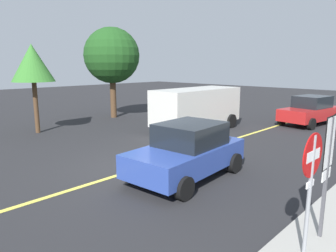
# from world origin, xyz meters

# --- Properties ---
(ground_plane) EXTENTS (80.00, 80.00, 0.00)m
(ground_plane) POSITION_xyz_m (0.00, 0.00, 0.00)
(ground_plane) COLOR #262628
(lane_marking_centre) EXTENTS (28.00, 0.16, 0.01)m
(lane_marking_centre) POSITION_xyz_m (3.00, 0.00, 0.01)
(lane_marking_centre) COLOR #E0D14C
(stop_sign) EXTENTS (0.76, 0.07, 2.34)m
(stop_sign) POSITION_xyz_m (-1.32, -5.88, 1.60)
(stop_sign) COLOR gray
(stop_sign) RESTS_ON ground_plane
(speed_limit_sign) EXTENTS (0.54, 0.06, 2.52)m
(speed_limit_sign) POSITION_xyz_m (-0.49, -5.88, 1.76)
(speed_limit_sign) COLOR #4C4C51
(speed_limit_sign) RESTS_ON ground_plane
(white_van) EXTENTS (5.22, 2.30, 2.20)m
(white_van) POSITION_xyz_m (6.31, 2.64, 1.27)
(white_van) COLOR silver
(white_van) RESTS_ON ground_plane
(car_blue_mid_road) EXTENTS (4.12, 2.34, 1.69)m
(car_blue_mid_road) POSITION_xyz_m (0.50, -1.66, 0.84)
(car_blue_mid_road) COLOR #2D479E
(car_blue_mid_road) RESTS_ON ground_plane
(car_red_behind_van) EXTENTS (4.30, 2.44, 1.66)m
(car_red_behind_van) POSITION_xyz_m (12.09, -1.14, 0.83)
(car_red_behind_van) COLOR red
(car_red_behind_van) RESTS_ON ground_plane
(tree_left_verge) EXTENTS (3.55, 3.55, 5.80)m
(tree_left_verge) POSITION_xyz_m (5.66, 9.17, 4.00)
(tree_left_verge) COLOR #513823
(tree_left_verge) RESTS_ON ground_plane
(tree_centre_verge) EXTENTS (2.07, 2.07, 4.44)m
(tree_centre_verge) POSITION_xyz_m (0.07, 8.05, 3.49)
(tree_centre_verge) COLOR #513823
(tree_centre_verge) RESTS_ON ground_plane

